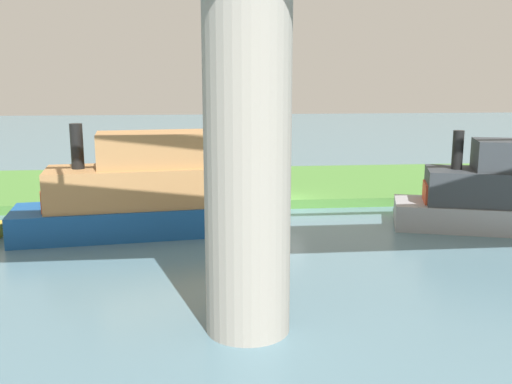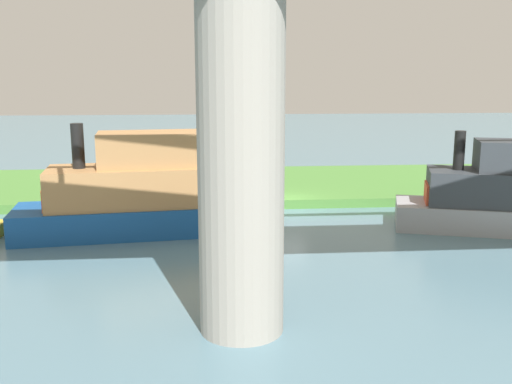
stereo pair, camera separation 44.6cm
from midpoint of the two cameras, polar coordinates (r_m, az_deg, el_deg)
name	(u,v)px [view 2 (the right image)]	position (r m, az deg, el deg)	size (l,w,h in m)	color
ground_plane	(284,209)	(31.81, 3.17, -1.70)	(160.00, 160.00, 0.00)	slate
grassy_bank	(272,185)	(37.59, 1.93, 0.73)	(80.00, 12.00, 0.50)	#4C8438
bridge_pylon	(241,152)	(15.75, -0.68, 3.94)	(2.39, 2.39, 10.31)	#9E998E
person_on_bank	(238,178)	(34.54, -1.41, 1.39)	(0.46, 0.46, 1.39)	#2D334C
mooring_post	(247,187)	(33.14, -0.55, 0.50)	(0.20, 0.20, 0.87)	brown
pontoon_yellow	(134,193)	(27.18, -11.48, -0.08)	(10.36, 4.50, 5.13)	#195199
skiff_small	(505,195)	(29.53, 23.70, -0.24)	(9.65, 5.60, 4.68)	#99999E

